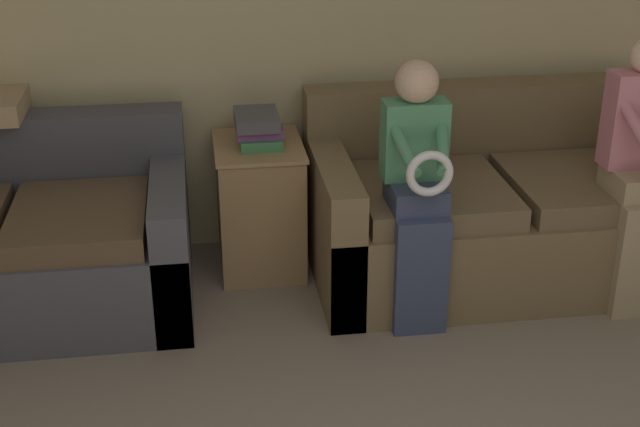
% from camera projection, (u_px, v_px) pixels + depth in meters
% --- Properties ---
extents(couch_main, '(1.80, 0.95, 0.87)m').
position_uv_depth(couch_main, '(496.00, 211.00, 4.37)').
color(couch_main, brown).
rests_on(couch_main, ground_plane).
extents(couch_side, '(1.57, 0.95, 0.81)m').
position_uv_depth(couch_side, '(16.00, 245.00, 4.07)').
color(couch_side, '#4C4C56').
rests_on(couch_side, ground_plane).
extents(child_left_seated, '(0.28, 0.38, 1.17)m').
position_uv_depth(child_left_seated, '(418.00, 183.00, 3.81)').
color(child_left_seated, '#384260').
rests_on(child_left_seated, ground_plane).
extents(side_shelf, '(0.43, 0.53, 0.65)m').
position_uv_depth(side_shelf, '(260.00, 204.00, 4.41)').
color(side_shelf, '#9E7A51').
rests_on(side_shelf, ground_plane).
extents(book_stack, '(0.22, 0.29, 0.15)m').
position_uv_depth(book_stack, '(258.00, 128.00, 4.25)').
color(book_stack, '#3D8451').
rests_on(book_stack, side_shelf).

